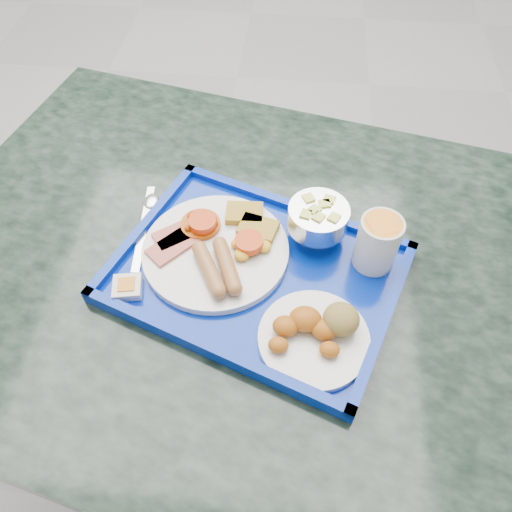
{
  "coord_description": "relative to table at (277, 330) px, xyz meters",
  "views": [
    {
      "loc": [
        0.32,
        -1.59,
        1.45
      ],
      "look_at": [
        0.27,
        -1.12,
        0.84
      ],
      "focal_mm": 35.0,
      "sensor_mm": 36.0,
      "label": 1
    }
  ],
  "objects": [
    {
      "name": "floor",
      "position": [
        -0.31,
        1.1,
        -0.58
      ],
      "size": [
        6.0,
        6.0,
        0.0
      ],
      "primitive_type": "plane",
      "color": "gray",
      "rests_on": "ground"
    },
    {
      "name": "table",
      "position": [
        0.0,
        0.0,
        0.0
      ],
      "size": [
        1.41,
        1.1,
        0.79
      ],
      "rotation": [
        0.0,
        0.0,
        -0.22
      ],
      "color": "slate",
      "rests_on": "floor"
    },
    {
      "name": "tray",
      "position": [
        -0.04,
        -0.02,
        0.21
      ],
      "size": [
        0.52,
        0.45,
        0.03
      ],
      "rotation": [
        0.0,
        0.0,
        -0.35
      ],
      "color": "#03229B",
      "rests_on": "table"
    },
    {
      "name": "main_plate",
      "position": [
        -0.1,
        0.02,
        0.23
      ],
      "size": [
        0.24,
        0.24,
        0.04
      ],
      "rotation": [
        0.0,
        0.0,
        0.35
      ],
      "color": "silver",
      "rests_on": "tray"
    },
    {
      "name": "bread_plate",
      "position": [
        0.06,
        -0.13,
        0.23
      ],
      "size": [
        0.16,
        0.16,
        0.05
      ],
      "rotation": [
        0.0,
        0.0,
        0.13
      ],
      "color": "silver",
      "rests_on": "tray"
    },
    {
      "name": "fruit_bowl",
      "position": [
        0.05,
        0.07,
        0.26
      ],
      "size": [
        0.1,
        0.1,
        0.07
      ],
      "color": "silver",
      "rests_on": "tray"
    },
    {
      "name": "juice_cup",
      "position": [
        0.15,
        0.02,
        0.27
      ],
      "size": [
        0.07,
        0.07,
        0.09
      ],
      "color": "silver",
      "rests_on": "tray"
    },
    {
      "name": "spoon",
      "position": [
        -0.23,
        0.09,
        0.22
      ],
      "size": [
        0.07,
        0.15,
        0.01
      ],
      "rotation": [
        0.0,
        0.0,
        -0.33
      ],
      "color": "silver",
      "rests_on": "tray"
    },
    {
      "name": "knife",
      "position": [
        -0.24,
        0.05,
        0.22
      ],
      "size": [
        0.03,
        0.19,
        0.0
      ],
      "primitive_type": "cube",
      "rotation": [
        0.0,
        0.0,
        0.09
      ],
      "color": "silver",
      "rests_on": "tray"
    },
    {
      "name": "jam_packet",
      "position": [
        -0.23,
        -0.07,
        0.22
      ],
      "size": [
        0.05,
        0.05,
        0.02
      ],
      "rotation": [
        0.0,
        0.0,
        0.19
      ],
      "color": "silver",
      "rests_on": "tray"
    }
  ]
}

